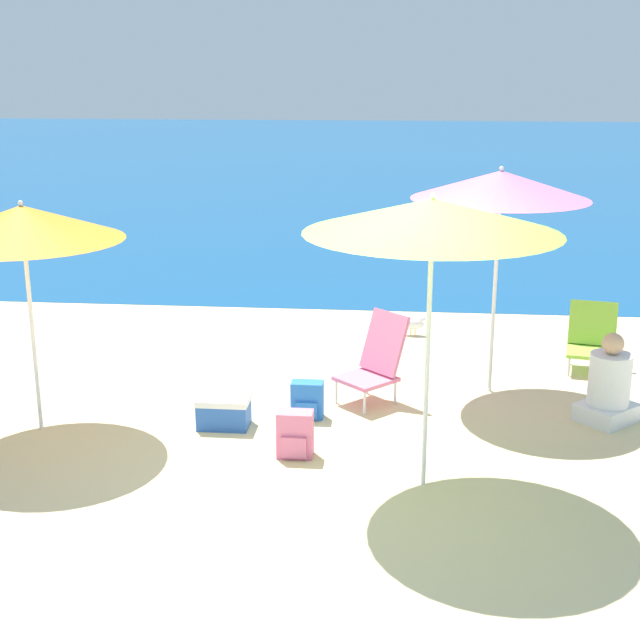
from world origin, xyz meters
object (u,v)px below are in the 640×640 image
beach_umbrella_pink (501,185)px  person_seated_far (609,387)px  seagull (414,324)px  beach_umbrella_lime (432,217)px  beach_umbrella_orange (22,223)px  backpack_pink (295,435)px  backpack_blue (307,400)px  cooler_box (224,411)px  beach_chair_lime (592,338)px  beach_chair_pink (376,359)px

beach_umbrella_pink → person_seated_far: (0.97, -0.68, -1.68)m
person_seated_far → seagull: size_ratio=3.04×
beach_umbrella_lime → person_seated_far: 2.77m
beach_umbrella_orange → beach_umbrella_pink: size_ratio=0.92×
person_seated_far → seagull: bearing=170.9°
person_seated_far → backpack_pink: bearing=-113.1°
beach_umbrella_lime → beach_umbrella_pink: (0.68, 2.09, -0.05)m
backpack_blue → cooler_box: size_ratio=0.75×
beach_chair_lime → beach_chair_pink: size_ratio=0.82×
beach_umbrella_pink → backpack_blue: (-1.69, -0.86, -1.83)m
person_seated_far → seagull: 2.99m
backpack_pink → seagull: backpack_pink is taller
beach_umbrella_pink → backpack_pink: 3.00m
beach_chair_pink → backpack_pink: size_ratio=2.18×
beach_chair_lime → person_seated_far: person_seated_far is taller
beach_chair_lime → seagull: (-1.82, 1.01, -0.19)m
beach_umbrella_pink → person_seated_far: beach_umbrella_pink is taller
beach_umbrella_lime → person_seated_far: size_ratio=2.71×
beach_umbrella_pink → seagull: size_ratio=8.07×
beach_umbrella_orange → backpack_pink: (2.27, -0.35, -1.63)m
beach_umbrella_lime → beach_chair_lime: size_ratio=3.22×
backpack_pink → beach_chair_pink: bearing=65.1°
beach_chair_lime → person_seated_far: (-0.13, -1.45, -0.01)m
beach_chair_lime → beach_chair_pink: (-2.20, -1.15, 0.08)m
backpack_blue → cooler_box: (-0.71, -0.27, -0.03)m
beach_umbrella_lime → beach_chair_lime: (1.78, 2.86, -1.72)m
beach_umbrella_pink → backpack_pink: size_ratio=5.66×
beach_umbrella_orange → person_seated_far: bearing=7.5°
beach_umbrella_orange → beach_chair_lime: (5.08, 2.11, -1.48)m
beach_chair_pink → seagull: size_ratio=3.11×
cooler_box → beach_chair_pink: bearing=30.0°
beach_umbrella_lime → cooler_box: 2.74m
beach_chair_lime → backpack_pink: size_ratio=1.79×
beach_umbrella_lime → beach_umbrella_orange: (-3.30, 0.75, -0.23)m
beach_umbrella_orange → person_seated_far: beach_umbrella_orange is taller
beach_umbrella_lime → cooler_box: bearing=150.8°
beach_chair_pink → person_seated_far: size_ratio=1.02×
cooler_box → beach_umbrella_orange: bearing=-172.5°
beach_umbrella_lime → person_seated_far: (1.65, 1.41, -1.73)m
beach_umbrella_orange → backpack_pink: bearing=-8.7°
beach_chair_lime → backpack_blue: 3.24m
beach_chair_lime → cooler_box: bearing=-140.6°
beach_chair_pink → cooler_box: beach_chair_pink is taller
beach_umbrella_pink → backpack_blue: bearing=-153.1°
cooler_box → seagull: 3.36m
beach_umbrella_pink → backpack_pink: beach_umbrella_pink is taller
beach_chair_lime → person_seated_far: size_ratio=0.84×
backpack_pink → seagull: 3.60m
beach_umbrella_pink → seagull: bearing=112.0°
backpack_pink → backpack_blue: size_ratio=1.13×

